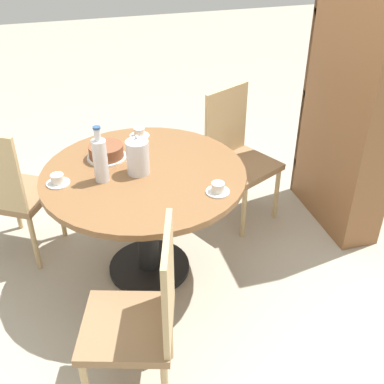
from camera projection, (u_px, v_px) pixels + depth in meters
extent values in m
plane|color=#B2A893|center=(150.00, 268.00, 3.21)|extent=(14.00, 14.00, 0.00)
cylinder|color=black|center=(150.00, 266.00, 3.20)|extent=(0.53, 0.53, 0.03)
cylinder|color=black|center=(147.00, 224.00, 3.01)|extent=(0.13, 0.13, 0.68)
cylinder|color=brown|center=(144.00, 174.00, 2.81)|extent=(1.20, 1.20, 0.04)
cylinder|color=tan|center=(101.00, 330.00, 2.50)|extent=(0.03, 0.03, 0.42)
cylinder|color=tan|center=(170.00, 331.00, 2.50)|extent=(0.03, 0.03, 0.42)
cube|color=#93704C|center=(127.00, 327.00, 2.22)|extent=(0.52, 0.52, 0.04)
cube|color=tan|center=(168.00, 283.00, 2.07)|extent=(0.39, 0.14, 0.51)
cylinder|color=tan|center=(244.00, 212.00, 3.38)|extent=(0.03, 0.03, 0.42)
cylinder|color=tan|center=(276.00, 194.00, 3.59)|extent=(0.03, 0.03, 0.42)
cylinder|color=tan|center=(208.00, 192.00, 3.61)|extent=(0.03, 0.03, 0.42)
cylinder|color=tan|center=(241.00, 175.00, 3.81)|extent=(0.03, 0.03, 0.42)
cube|color=#93704C|center=(244.00, 166.00, 3.47)|extent=(0.56, 0.56, 0.04)
cube|color=tan|center=(226.00, 122.00, 3.44)|extent=(0.20, 0.37, 0.51)
cylinder|color=tan|center=(61.00, 212.00, 3.39)|extent=(0.03, 0.03, 0.42)
cylinder|color=tan|center=(16.00, 204.00, 3.47)|extent=(0.03, 0.03, 0.42)
cylinder|color=tan|center=(35.00, 243.00, 3.10)|extent=(0.03, 0.03, 0.42)
cube|color=#93704C|center=(18.00, 194.00, 3.16)|extent=(0.57, 0.57, 0.04)
cube|color=brown|center=(321.00, 89.00, 3.57)|extent=(0.04, 0.28, 1.75)
cube|color=brown|center=(333.00, 111.00, 3.22)|extent=(0.83, 0.02, 1.75)
cube|color=brown|center=(330.00, 212.00, 3.72)|extent=(0.76, 0.27, 0.04)
cube|color=brown|center=(337.00, 175.00, 3.54)|extent=(0.76, 0.27, 0.04)
cube|color=brown|center=(346.00, 132.00, 3.35)|extent=(0.76, 0.27, 0.04)
cube|color=brown|center=(355.00, 84.00, 3.16)|extent=(0.76, 0.27, 0.04)
cube|color=brown|center=(365.00, 30.00, 2.97)|extent=(0.76, 0.27, 0.04)
cube|color=black|center=(347.00, 215.00, 3.46)|extent=(0.31, 0.21, 0.22)
cube|color=#28703D|center=(317.00, 182.00, 3.82)|extent=(0.31, 0.21, 0.24)
cube|color=#B72D28|center=(355.00, 174.00, 3.28)|extent=(0.33, 0.21, 0.24)
cube|color=orange|center=(324.00, 147.00, 3.64)|extent=(0.33, 0.21, 0.22)
cube|color=gold|center=(365.00, 127.00, 3.09)|extent=(0.33, 0.21, 0.25)
cube|color=teal|center=(332.00, 101.00, 3.43)|extent=(0.33, 0.21, 0.27)
cube|color=black|center=(376.00, 72.00, 2.91)|extent=(0.35, 0.21, 0.27)
cube|color=#B72D28|center=(341.00, 53.00, 3.24)|extent=(0.35, 0.21, 0.26)
cylinder|color=silver|center=(138.00, 158.00, 2.74)|extent=(0.13, 0.13, 0.20)
cone|color=silver|center=(137.00, 140.00, 2.68)|extent=(0.12, 0.12, 0.02)
sphere|color=silver|center=(136.00, 137.00, 2.67)|extent=(0.02, 0.02, 0.02)
cylinder|color=silver|center=(100.00, 161.00, 2.66)|extent=(0.08, 0.08, 0.25)
cylinder|color=silver|center=(97.00, 135.00, 2.57)|extent=(0.04, 0.04, 0.07)
cylinder|color=#2D5184|center=(96.00, 128.00, 2.55)|extent=(0.04, 0.04, 0.01)
cylinder|color=white|center=(107.00, 157.00, 2.94)|extent=(0.24, 0.24, 0.01)
cylinder|color=brown|center=(106.00, 151.00, 2.91)|extent=(0.21, 0.21, 0.07)
cylinder|color=silver|center=(218.00, 192.00, 2.62)|extent=(0.13, 0.13, 0.01)
cylinder|color=silver|center=(218.00, 187.00, 2.60)|extent=(0.07, 0.07, 0.05)
cylinder|color=silver|center=(140.00, 136.00, 3.18)|extent=(0.13, 0.13, 0.01)
cylinder|color=silver|center=(139.00, 132.00, 3.17)|extent=(0.07, 0.07, 0.05)
cylinder|color=silver|center=(58.00, 183.00, 2.69)|extent=(0.13, 0.13, 0.01)
cylinder|color=silver|center=(57.00, 179.00, 2.67)|extent=(0.07, 0.07, 0.05)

